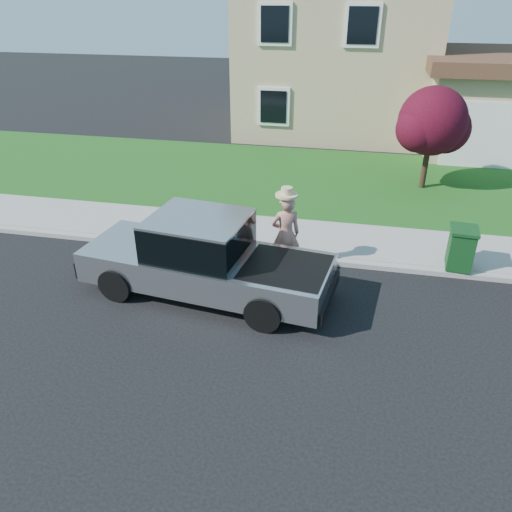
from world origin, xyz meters
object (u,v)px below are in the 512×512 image
at_px(ornamental_tree, 433,124).
at_px(trash_bin, 461,248).
at_px(pickup_truck, 205,259).
at_px(woman, 285,233).

xyz_separation_m(ornamental_tree, trash_bin, (0.33, -5.34, -1.49)).
distance_m(pickup_truck, trash_bin, 5.79).
bearing_deg(woman, trash_bin, 167.95).
height_order(pickup_truck, trash_bin, pickup_truck).
height_order(ornamental_tree, trash_bin, ornamental_tree).
relative_size(woman, ornamental_tree, 0.65).
height_order(pickup_truck, woman, woman).
height_order(woman, trash_bin, woman).
xyz_separation_m(pickup_truck, ornamental_tree, (5.09, 7.37, 1.30)).
height_order(pickup_truck, ornamental_tree, ornamental_tree).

